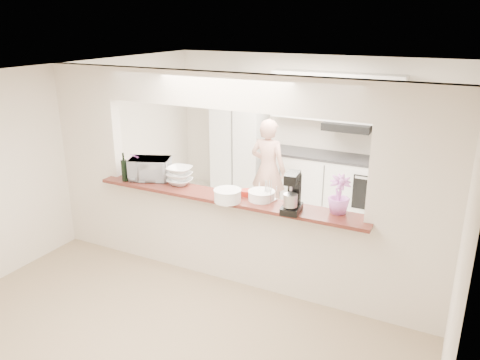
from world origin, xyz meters
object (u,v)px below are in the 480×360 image
Objects in this scene: refrigerator at (434,175)px; stand_mixer at (292,194)px; person at (268,170)px; toaster_oven at (150,169)px.

stand_mixer is (-1.20, -2.79, 0.44)m from refrigerator.
person reaches higher than stand_mixer.
toaster_oven is (-3.20, -2.60, 0.38)m from refrigerator.
person is at bearing 43.18° from toaster_oven.
toaster_oven is at bearing 68.62° from person.
refrigerator reaches higher than stand_mixer.
person is (-1.15, 2.04, -0.48)m from stand_mixer.
refrigerator is 2.47m from person.
stand_mixer is at bearing -113.34° from refrigerator.
refrigerator is at bearing -159.31° from person.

